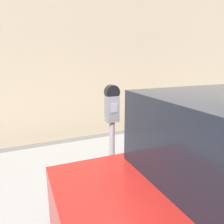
% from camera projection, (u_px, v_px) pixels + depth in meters
% --- Properties ---
extents(sidewalk, '(24.00, 2.80, 0.15)m').
position_uv_depth(sidewalk, '(110.00, 166.00, 4.22)').
color(sidewalk, '#9E9B96').
rests_on(sidewalk, ground_plane).
extents(building_facade, '(24.00, 0.30, 6.54)m').
position_uv_depth(building_facade, '(74.00, 11.00, 5.41)').
color(building_facade, tan).
rests_on(building_facade, ground_plane).
extents(parking_meter, '(0.19, 0.13, 1.62)m').
position_uv_depth(parking_meter, '(112.00, 125.00, 2.94)').
color(parking_meter, gray).
rests_on(parking_meter, sidewalk).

